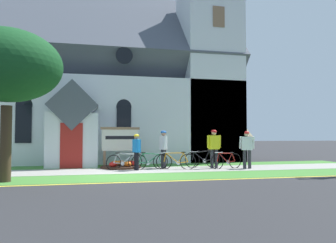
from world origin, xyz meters
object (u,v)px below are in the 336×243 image
cyclist_in_blue_jersey (247,147)px  cyclist_in_white_jersey (164,146)px  roadside_conifer (198,88)px  church_sign (120,141)px  bicycle_blue (124,162)px  bicycle_yellow (150,161)px  bicycle_silver (203,159)px  bicycle_green (226,161)px  cyclist_in_yellow_jersey (214,145)px  bicycle_orange (176,161)px  cyclist_in_green_jersey (137,149)px  verge_sapling (7,66)px

cyclist_in_blue_jersey → cyclist_in_white_jersey: (-3.72, 0.97, 0.02)m
roadside_conifer → cyclist_in_blue_jersey: bearing=-94.2°
church_sign → bicycle_blue: 1.61m
church_sign → bicycle_yellow: bearing=-49.3°
church_sign → bicycle_yellow: (1.22, -1.42, -0.91)m
bicycle_blue → cyclist_in_blue_jersey: bearing=-7.9°
church_sign → bicycle_silver: 4.09m
bicycle_green → cyclist_in_blue_jersey: cyclist_in_blue_jersey is taller
cyclist_in_yellow_jersey → roadside_conifer: 10.03m
bicycle_orange → bicycle_green: (2.34, -0.18, -0.01)m
bicycle_yellow → cyclist_in_yellow_jersey: size_ratio=0.94×
cyclist_in_yellow_jersey → cyclist_in_white_jersey: cyclist_in_yellow_jersey is taller
bicycle_silver → cyclist_in_green_jersey: size_ratio=1.14×
cyclist_in_yellow_jersey → verge_sapling: size_ratio=0.35×
church_sign → cyclist_in_green_jersey: (0.59, -1.70, -0.36)m
bicycle_blue → cyclist_in_yellow_jersey: bearing=-4.8°
bicycle_green → cyclist_in_white_jersey: 2.98m
bicycle_blue → bicycle_green: size_ratio=0.99×
bicycle_orange → cyclist_in_green_jersey: bearing=-179.5°
bicycle_silver → cyclist_in_green_jersey: (-3.28, -0.70, 0.53)m
cyclist_in_white_jersey → cyclist_in_yellow_jersey: bearing=-13.3°
church_sign → bicycle_orange: size_ratio=1.12×
cyclist_in_blue_jersey → cyclist_in_green_jersey: 5.06m
bicycle_yellow → cyclist_in_yellow_jersey: bearing=-4.8°
bicycle_orange → cyclist_in_white_jersey: cyclist_in_white_jersey is taller
cyclist_in_green_jersey → cyclist_in_white_jersey: bearing=23.2°
bicycle_green → cyclist_in_blue_jersey: bearing=-14.6°
cyclist_in_yellow_jersey → bicycle_silver: bearing=115.6°
cyclist_in_yellow_jersey → bicycle_green: bearing=-20.1°
roadside_conifer → bicycle_orange: bearing=-113.8°
bicycle_orange → verge_sapling: bearing=-157.9°
cyclist_in_yellow_jersey → verge_sapling: verge_sapling is taller
bicycle_blue → roadside_conifer: bearing=54.1°
cyclist_in_white_jersey → bicycle_yellow: bearing=-157.6°
bicycle_green → cyclist_in_blue_jersey: size_ratio=0.98×
bicycle_yellow → cyclist_in_blue_jersey: (4.42, -0.68, 0.65)m
church_sign → roadside_conifer: (6.32, 7.27, 3.82)m
church_sign → bicycle_green: 5.15m
cyclist_in_white_jersey → bicycle_orange: bearing=-50.2°
bicycle_green → cyclist_in_yellow_jersey: 0.90m
cyclist_in_green_jersey → cyclist_in_white_jersey: (1.33, 0.57, 0.12)m
cyclist_in_yellow_jersey → verge_sapling: 9.08m
bicycle_silver → roadside_conifer: (2.45, 8.26, 4.71)m
church_sign → bicycle_blue: bearing=-85.8°
cyclist_in_white_jersey → verge_sapling: bearing=-152.0°
cyclist_in_blue_jersey → cyclist_in_white_jersey: bearing=165.4°
bicycle_orange → roadside_conifer: bearing=66.2°
bicycle_silver → verge_sapling: bearing=-157.4°
church_sign → bicycle_green: (4.72, -1.86, -0.91)m
verge_sapling → cyclist_in_green_jersey: bearing=29.2°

